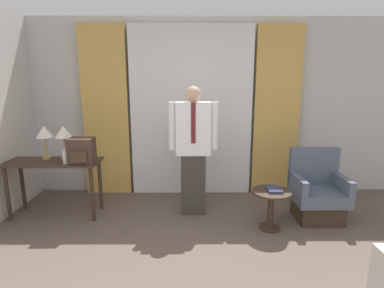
{
  "coord_description": "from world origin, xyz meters",
  "views": [
    {
      "loc": [
        -0.01,
        -1.73,
        1.78
      ],
      "look_at": [
        0.01,
        1.94,
        0.99
      ],
      "focal_mm": 28.0,
      "sensor_mm": 36.0,
      "label": 1
    }
  ],
  "objects_px": {
    "table_lamp_right": "(63,133)",
    "book": "(274,189)",
    "armchair": "(317,194)",
    "table_lamp_left": "(44,133)",
    "desk": "(54,170)",
    "side_table": "(271,203)",
    "person": "(193,147)",
    "backpack": "(82,151)",
    "bottle_near_edge": "(66,157)"
  },
  "relations": [
    {
      "from": "backpack",
      "to": "side_table",
      "type": "bearing_deg",
      "value": -7.76
    },
    {
      "from": "backpack",
      "to": "armchair",
      "type": "bearing_deg",
      "value": -0.65
    },
    {
      "from": "side_table",
      "to": "table_lamp_right",
      "type": "bearing_deg",
      "value": 168.91
    },
    {
      "from": "desk",
      "to": "backpack",
      "type": "relative_size",
      "value": 3.74
    },
    {
      "from": "desk",
      "to": "table_lamp_right",
      "type": "height_order",
      "value": "table_lamp_right"
    },
    {
      "from": "table_lamp_right",
      "to": "book",
      "type": "relative_size",
      "value": 1.95
    },
    {
      "from": "person",
      "to": "side_table",
      "type": "relative_size",
      "value": 3.5
    },
    {
      "from": "desk",
      "to": "bottle_near_edge",
      "type": "bearing_deg",
      "value": -29.37
    },
    {
      "from": "desk",
      "to": "armchair",
      "type": "height_order",
      "value": "armchair"
    },
    {
      "from": "bottle_near_edge",
      "to": "backpack",
      "type": "distance_m",
      "value": 0.21
    },
    {
      "from": "person",
      "to": "table_lamp_right",
      "type": "bearing_deg",
      "value": 178.09
    },
    {
      "from": "backpack",
      "to": "book",
      "type": "bearing_deg",
      "value": -7.39
    },
    {
      "from": "armchair",
      "to": "desk",
      "type": "bearing_deg",
      "value": 177.87
    },
    {
      "from": "table_lamp_right",
      "to": "armchair",
      "type": "distance_m",
      "value": 3.4
    },
    {
      "from": "armchair",
      "to": "side_table",
      "type": "distance_m",
      "value": 0.73
    },
    {
      "from": "table_lamp_left",
      "to": "book",
      "type": "relative_size",
      "value": 1.95
    },
    {
      "from": "desk",
      "to": "side_table",
      "type": "relative_size",
      "value": 2.46
    },
    {
      "from": "armchair",
      "to": "person",
      "type": "bearing_deg",
      "value": 173.8
    },
    {
      "from": "bottle_near_edge",
      "to": "backpack",
      "type": "xyz_separation_m",
      "value": [
        0.2,
        0.03,
        0.07
      ]
    },
    {
      "from": "table_lamp_left",
      "to": "side_table",
      "type": "bearing_deg",
      "value": -10.15
    },
    {
      "from": "backpack",
      "to": "desk",
      "type": "bearing_deg",
      "value": 167.4
    },
    {
      "from": "bottle_near_edge",
      "to": "book",
      "type": "bearing_deg",
      "value": -6.14
    },
    {
      "from": "table_lamp_right",
      "to": "table_lamp_left",
      "type": "bearing_deg",
      "value": 180.0
    },
    {
      "from": "table_lamp_right",
      "to": "side_table",
      "type": "distance_m",
      "value": 2.79
    },
    {
      "from": "desk",
      "to": "backpack",
      "type": "distance_m",
      "value": 0.51
    },
    {
      "from": "backpack",
      "to": "side_table",
      "type": "xyz_separation_m",
      "value": [
        2.34,
        -0.32,
        -0.57
      ]
    },
    {
      "from": "backpack",
      "to": "side_table",
      "type": "height_order",
      "value": "backpack"
    },
    {
      "from": "bottle_near_edge",
      "to": "book",
      "type": "height_order",
      "value": "bottle_near_edge"
    },
    {
      "from": "desk",
      "to": "table_lamp_left",
      "type": "bearing_deg",
      "value": 140.18
    },
    {
      "from": "person",
      "to": "desk",
      "type": "bearing_deg",
      "value": -178.53
    },
    {
      "from": "person",
      "to": "table_lamp_left",
      "type": "bearing_deg",
      "value": 178.33
    },
    {
      "from": "desk",
      "to": "backpack",
      "type": "xyz_separation_m",
      "value": [
        0.42,
        -0.09,
        0.28
      ]
    },
    {
      "from": "book",
      "to": "armchair",
      "type": "bearing_deg",
      "value": 22.89
    },
    {
      "from": "table_lamp_left",
      "to": "person",
      "type": "relative_size",
      "value": 0.26
    },
    {
      "from": "desk",
      "to": "bottle_near_edge",
      "type": "relative_size",
      "value": 5.59
    },
    {
      "from": "table_lamp_right",
      "to": "book",
      "type": "distance_m",
      "value": 2.77
    },
    {
      "from": "armchair",
      "to": "book",
      "type": "xyz_separation_m",
      "value": [
        -0.65,
        -0.27,
        0.17
      ]
    },
    {
      "from": "armchair",
      "to": "backpack",
      "type": "bearing_deg",
      "value": 179.35
    },
    {
      "from": "book",
      "to": "desk",
      "type": "bearing_deg",
      "value": 171.82
    },
    {
      "from": "desk",
      "to": "armchair",
      "type": "bearing_deg",
      "value": -2.13
    },
    {
      "from": "side_table",
      "to": "book",
      "type": "xyz_separation_m",
      "value": [
        0.03,
        0.01,
        0.17
      ]
    },
    {
      "from": "table_lamp_left",
      "to": "armchair",
      "type": "height_order",
      "value": "table_lamp_left"
    },
    {
      "from": "desk",
      "to": "side_table",
      "type": "distance_m",
      "value": 2.8
    },
    {
      "from": "table_lamp_right",
      "to": "book",
      "type": "bearing_deg",
      "value": -10.72
    },
    {
      "from": "table_lamp_right",
      "to": "person",
      "type": "xyz_separation_m",
      "value": [
        1.7,
        -0.06,
        -0.17
      ]
    },
    {
      "from": "bottle_near_edge",
      "to": "person",
      "type": "xyz_separation_m",
      "value": [
        1.61,
        0.17,
        0.09
      ]
    },
    {
      "from": "backpack",
      "to": "table_lamp_left",
      "type": "bearing_deg",
      "value": 160.03
    },
    {
      "from": "side_table",
      "to": "bottle_near_edge",
      "type": "bearing_deg",
      "value": 173.53
    },
    {
      "from": "armchair",
      "to": "table_lamp_right",
      "type": "bearing_deg",
      "value": 176.0
    },
    {
      "from": "table_lamp_right",
      "to": "bottle_near_edge",
      "type": "bearing_deg",
      "value": -66.94
    }
  ]
}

